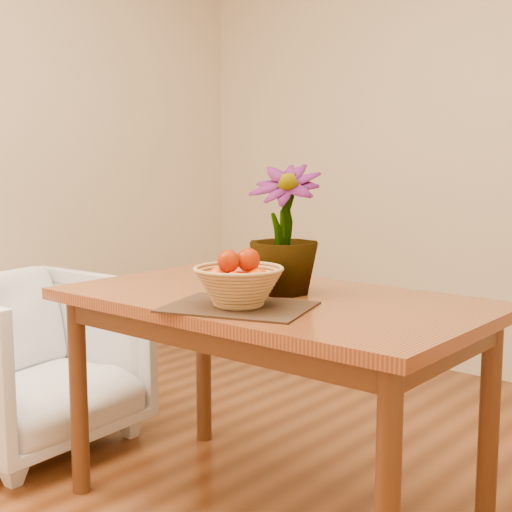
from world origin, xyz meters
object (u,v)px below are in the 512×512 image
Objects in this scene: potted_plant at (284,229)px; armchair at (30,353)px; wicker_basket at (239,288)px; table at (271,322)px.

armchair is (-1.15, -0.23, -0.57)m from potted_plant.
potted_plant is at bearing -81.84° from armchair.
armchair is (-1.19, 0.05, -0.42)m from wicker_basket.
wicker_basket is at bearing -101.66° from potted_plant.
potted_plant is 1.31m from armchair.
table is 3.27× the size of potted_plant.
wicker_basket is 0.32m from potted_plant.
wicker_basket is 0.63× the size of potted_plant.
armchair is at bearing 171.00° from potted_plant.
table is at bearing 102.57° from wicker_basket.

